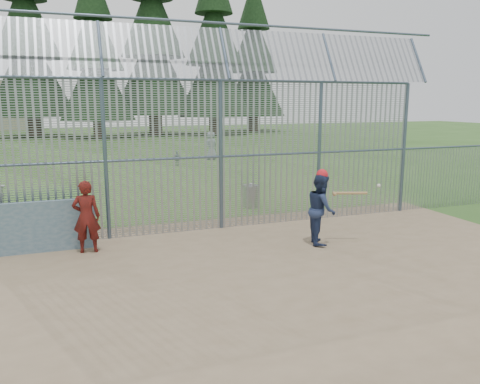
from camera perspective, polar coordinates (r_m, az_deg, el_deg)
name	(u,v)px	position (r m, az deg, el deg)	size (l,w,h in m)	color
ground	(273,270)	(9.88, 4.04, -9.52)	(120.00, 120.00, 0.00)	#2D511E
dirt_infield	(283,278)	(9.45, 5.29, -10.44)	(14.00, 10.00, 0.02)	#756047
dugout_wall	(39,227)	(11.71, -23.35, -3.95)	(2.50, 0.12, 1.20)	#38566B
batter	(321,209)	(11.56, 9.85, -2.05)	(0.84, 0.65, 1.72)	#212D4F
onlooker	(86,217)	(11.28, -18.22, -2.87)	(0.61, 0.40, 1.68)	maroon
bg_kid_standing	(211,146)	(28.11, -3.52, 5.65)	(0.84, 0.55, 1.72)	slate
bg_kid_seated	(177,159)	(25.64, -7.67, 4.06)	(0.49, 0.20, 0.83)	slate
batting_gear	(328,178)	(11.47, 10.69, 1.66)	(1.88, 0.46, 0.65)	red
trash_can	(251,196)	(15.47, 1.33, -0.49)	(0.56, 0.56, 0.82)	#92939A
backstop_fence	(283,141)	(13.18, 5.30, 6.16)	(20.09, 0.81, 5.30)	#47566B
conifer_row	(122,26)	(50.81, -14.14, 19.00)	(38.48, 12.26, 20.20)	#332319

